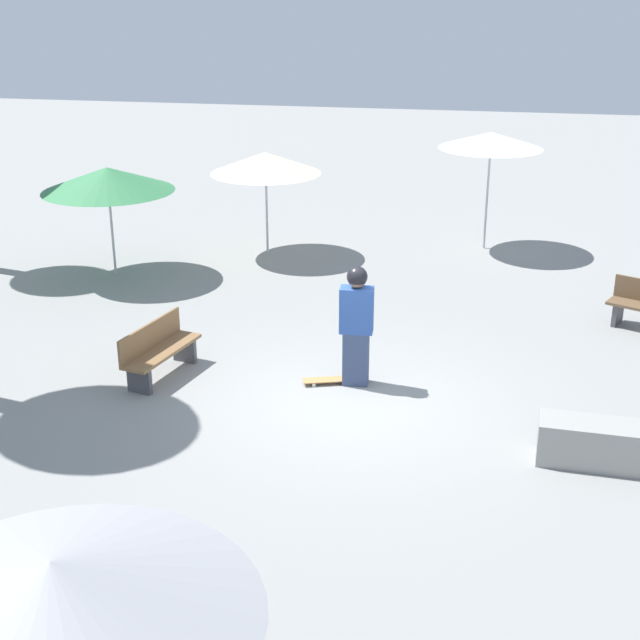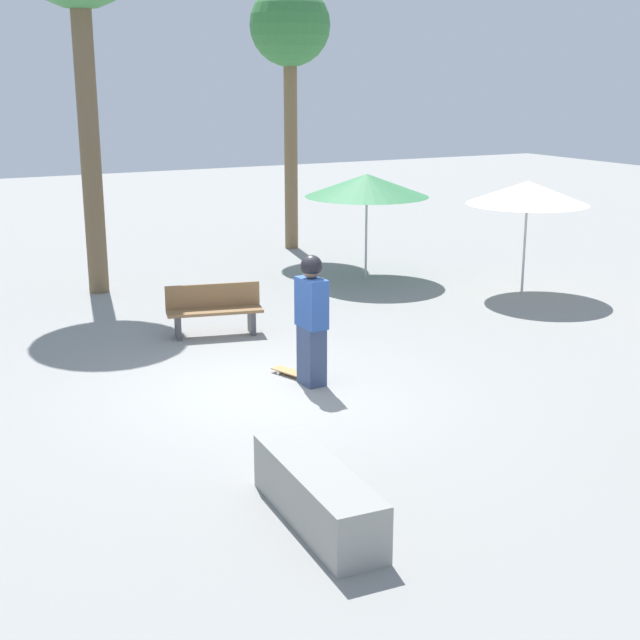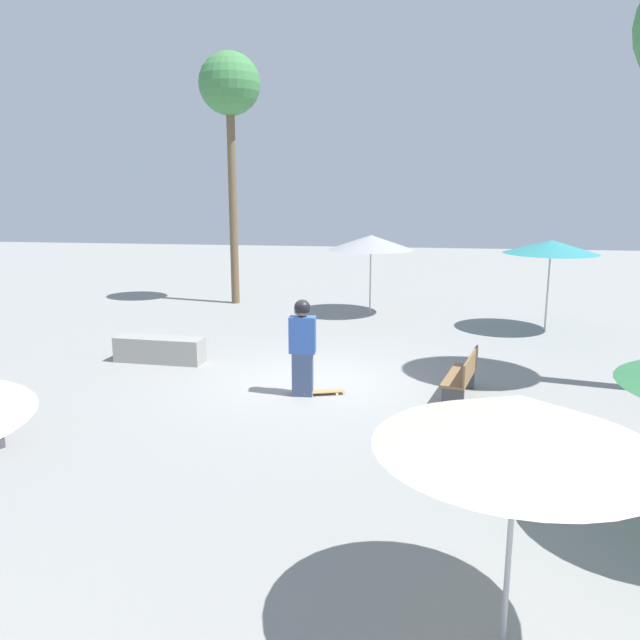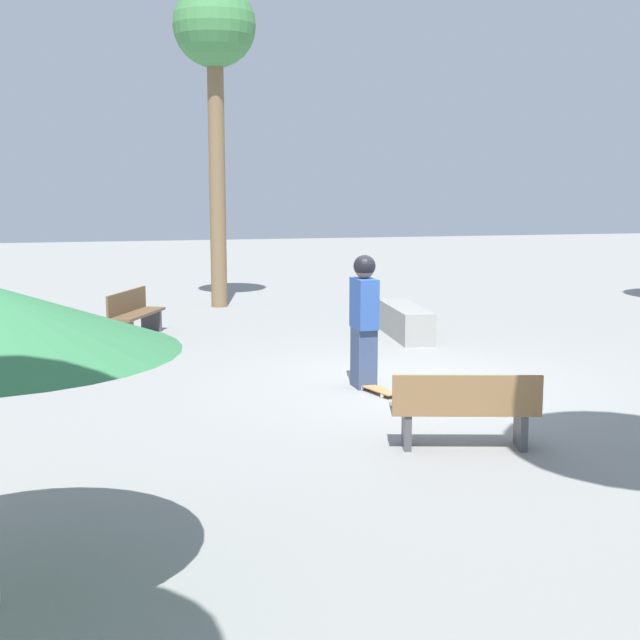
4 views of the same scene
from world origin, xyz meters
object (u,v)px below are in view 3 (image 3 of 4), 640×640
(skateboard, at_px, (323,392))
(shade_umbrella_grey, at_px, (371,242))
(skater_main, at_px, (302,344))
(palm_tree_center_left, at_px, (230,91))
(shade_umbrella_cream, at_px, (518,422))
(concrete_ledge, at_px, (160,350))
(shade_umbrella_teal, at_px, (551,247))
(bench_far, at_px, (462,376))

(skateboard, distance_m, shade_umbrella_grey, 8.26)
(skater_main, distance_m, palm_tree_center_left, 11.73)
(skateboard, height_order, shade_umbrella_cream, shade_umbrella_cream)
(shade_umbrella_grey, bearing_deg, concrete_ledge, 145.11)
(skater_main, bearing_deg, palm_tree_center_left, 110.10)
(skateboard, distance_m, shade_umbrella_teal, 8.57)
(skateboard, bearing_deg, skater_main, 173.21)
(shade_umbrella_cream, xyz_separation_m, shade_umbrella_teal, (12.67, -2.76, 0.30))
(skateboard, xyz_separation_m, bench_far, (0.22, -2.62, 0.37))
(shade_umbrella_grey, bearing_deg, skateboard, 177.78)
(bench_far, bearing_deg, shade_umbrella_cream, -167.45)
(shade_umbrella_teal, bearing_deg, skater_main, 138.39)
(bench_far, relative_size, shade_umbrella_teal, 0.66)
(skater_main, distance_m, bench_far, 3.09)
(palm_tree_center_left, bearing_deg, skateboard, -154.30)
(shade_umbrella_teal, bearing_deg, palm_tree_center_left, 73.64)
(bench_far, distance_m, shade_umbrella_grey, 8.28)
(shade_umbrella_cream, relative_size, shade_umbrella_teal, 0.95)
(concrete_ledge, height_order, shade_umbrella_grey, shade_umbrella_grey)
(skater_main, relative_size, skateboard, 2.27)
(bench_far, bearing_deg, shade_umbrella_teal, -10.40)
(shade_umbrella_teal, bearing_deg, concrete_ledge, 116.27)
(bench_far, height_order, shade_umbrella_cream, shade_umbrella_cream)
(skater_main, xyz_separation_m, bench_far, (0.30, -3.02, -0.58))
(bench_far, height_order, palm_tree_center_left, palm_tree_center_left)
(concrete_ledge, relative_size, shade_umbrella_grey, 0.78)
(skater_main, relative_size, shade_umbrella_teal, 0.74)
(skater_main, relative_size, shade_umbrella_grey, 0.70)
(skateboard, height_order, bench_far, bench_far)
(shade_umbrella_cream, xyz_separation_m, palm_tree_center_left, (15.53, 6.96, 4.92))
(shade_umbrella_grey, relative_size, shade_umbrella_teal, 1.06)
(skater_main, xyz_separation_m, palm_tree_center_left, (9.27, 4.03, 5.95))
(skater_main, xyz_separation_m, shade_umbrella_grey, (8.04, -0.70, 1.25))
(skateboard, relative_size, concrete_ledge, 0.40)
(concrete_ledge, relative_size, shade_umbrella_teal, 0.82)
(shade_umbrella_teal, bearing_deg, shade_umbrella_cream, 167.70)
(bench_far, bearing_deg, skater_main, 109.04)
(concrete_ledge, relative_size, bench_far, 1.25)
(bench_far, bearing_deg, shade_umbrella_grey, 29.94)
(skateboard, relative_size, bench_far, 0.50)
(palm_tree_center_left, bearing_deg, skater_main, -156.52)
(shade_umbrella_cream, bearing_deg, skater_main, 25.12)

